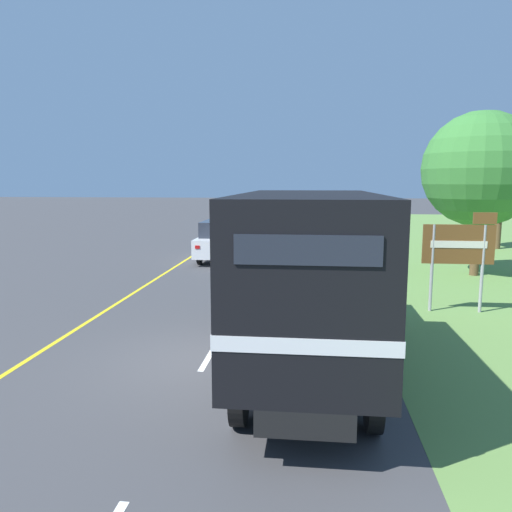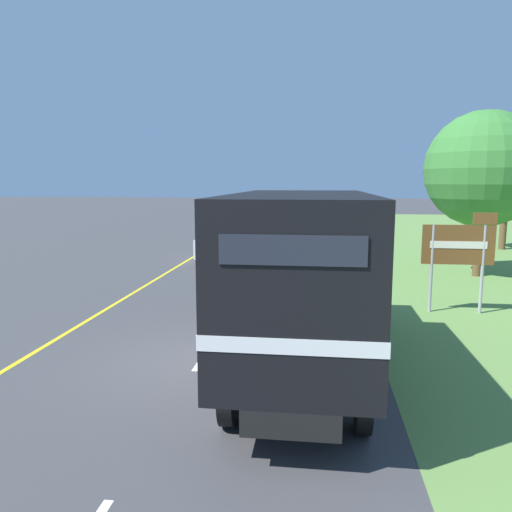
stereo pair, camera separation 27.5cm
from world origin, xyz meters
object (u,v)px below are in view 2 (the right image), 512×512
Objects in this scene: lead_car_grey_ahead at (311,224)px; roadside_tree_near at (484,169)px; horse_trailer_truck at (302,272)px; lead_car_silver_ahead at (274,210)px; lead_car_white at (224,240)px; roadside_tree_mid at (507,179)px; highway_sign at (460,248)px.

roadside_tree_near reaches higher than lead_car_grey_ahead.
horse_trailer_truck is 1.73× the size of lead_car_silver_ahead.
roadside_tree_mid is (14.29, 5.50, 2.81)m from lead_car_white.
roadside_tree_near is at bearing -68.96° from lead_car_silver_ahead.
lead_car_silver_ahead is 33.75m from highway_sign.
roadside_tree_mid reaches higher than lead_car_silver_ahead.
lead_car_white is 11.35m from roadside_tree_near.
roadside_tree_near is at bearing 68.63° from highway_sign.
highway_sign is 15.36m from roadside_tree_mid.
roadside_tree_mid reaches higher than lead_car_grey_ahead.
lead_car_white is (-4.11, 13.35, -1.00)m from horse_trailer_truck.
roadside_tree_near reaches higher than horse_trailer_truck.
horse_trailer_truck is 22.50m from lead_car_grey_ahead.
highway_sign is at bearing -111.37° from roadside_tree_near.
horse_trailer_truck reaches higher than lead_car_white.
lead_car_white and lead_car_grey_ahead have the same top height.
lead_car_silver_ahead is at bearing 103.89° from highway_sign.
roadside_tree_mid is at bearing -53.06° from lead_car_silver_ahead.
lead_car_silver_ahead is 1.64× the size of highway_sign.
roadside_tree_mid is (3.73, 8.21, -0.36)m from roadside_tree_near.
horse_trailer_truck is 1.77× the size of lead_car_white.
roadside_tree_near is 1.16× the size of roadside_tree_mid.
lead_car_silver_ahead reaches higher than lead_car_grey_ahead.
lead_car_white is at bearing -158.95° from roadside_tree_mid.
lead_car_silver_ahead reaches higher than lead_car_white.
roadside_tree_near is (10.37, -26.95, 3.16)m from lead_car_silver_ahead.
highway_sign is at bearing 49.15° from horse_trailer_truck.
highway_sign is at bearing -76.08° from lead_car_grey_ahead.
roadside_tree_near is at bearing -114.42° from roadside_tree_mid.
roadside_tree_mid reaches higher than horse_trailer_truck.
highway_sign is at bearing -76.11° from lead_car_silver_ahead.
lead_car_white is 0.71× the size of roadside_tree_near.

